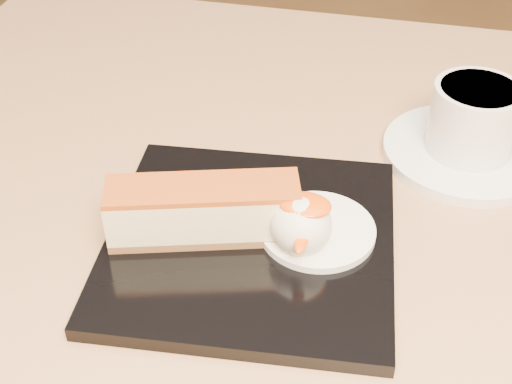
% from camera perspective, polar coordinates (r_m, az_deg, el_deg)
% --- Properties ---
extents(table, '(0.80, 0.80, 0.72)m').
position_cam_1_polar(table, '(0.70, -0.84, -11.52)').
color(table, black).
rests_on(table, ground).
extents(dessert_plate, '(0.24, 0.24, 0.01)m').
position_cam_1_polar(dessert_plate, '(0.56, -0.47, -4.00)').
color(dessert_plate, black).
rests_on(dessert_plate, table).
extents(cheesecake, '(0.15, 0.08, 0.05)m').
position_cam_1_polar(cheesecake, '(0.54, -4.22, -1.48)').
color(cheesecake, brown).
rests_on(cheesecake, dessert_plate).
extents(cream_smear, '(0.09, 0.09, 0.01)m').
position_cam_1_polar(cream_smear, '(0.55, 4.94, -3.06)').
color(cream_smear, white).
rests_on(cream_smear, dessert_plate).
extents(ice_cream_scoop, '(0.05, 0.05, 0.05)m').
position_cam_1_polar(ice_cream_scoop, '(0.53, 3.63, -2.66)').
color(ice_cream_scoop, white).
rests_on(ice_cream_scoop, cream_smear).
extents(mango_sauce, '(0.04, 0.03, 0.01)m').
position_cam_1_polar(mango_sauce, '(0.52, 3.97, -1.03)').
color(mango_sauce, '#FC5307').
rests_on(mango_sauce, ice_cream_scoop).
extents(mint_sprig, '(0.04, 0.03, 0.00)m').
position_cam_1_polar(mint_sprig, '(0.57, 2.48, -0.69)').
color(mint_sprig, '#287C30').
rests_on(mint_sprig, cream_smear).
extents(saucer, '(0.15, 0.15, 0.01)m').
position_cam_1_polar(saucer, '(0.68, 16.44, 3.08)').
color(saucer, white).
rests_on(saucer, table).
extents(coffee_cup, '(0.10, 0.08, 0.06)m').
position_cam_1_polar(coffee_cup, '(0.66, 17.18, 5.69)').
color(coffee_cup, white).
rests_on(coffee_cup, saucer).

